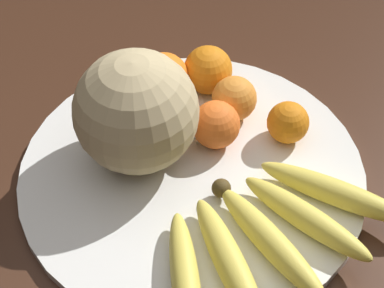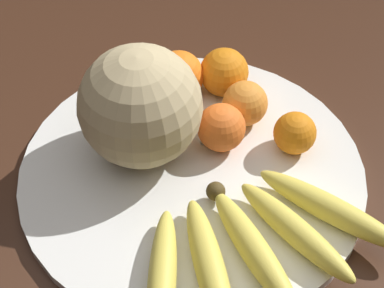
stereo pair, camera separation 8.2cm
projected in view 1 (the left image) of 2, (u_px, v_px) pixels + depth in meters
kitchen_table at (179, 248)px, 0.90m from camera, size 1.28×1.07×0.76m
fruit_bowl at (192, 173)px, 0.86m from camera, size 0.46×0.46×0.01m
melon at (136, 112)px, 0.81m from camera, size 0.16×0.16×0.16m
banana_bunch at (268, 237)px, 0.76m from camera, size 0.24×0.34×0.04m
orange_front_left at (208, 70)px, 0.94m from camera, size 0.07×0.07×0.07m
orange_front_right at (234, 98)px, 0.90m from camera, size 0.06×0.06×0.06m
orange_mid_center at (288, 122)px, 0.87m from camera, size 0.06×0.06×0.06m
orange_back_left at (216, 125)px, 0.86m from camera, size 0.07×0.07×0.07m
orange_back_right at (164, 78)px, 0.92m from camera, size 0.07×0.07×0.07m
produce_tag at (198, 117)px, 0.92m from camera, size 0.10×0.04×0.00m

